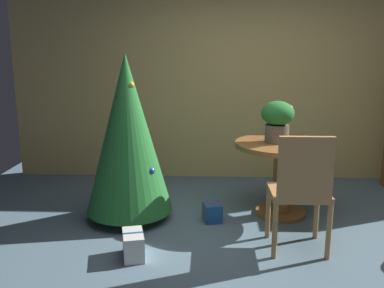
% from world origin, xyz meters
% --- Properties ---
extents(ground_plane, '(6.60, 6.60, 0.00)m').
position_xyz_m(ground_plane, '(0.00, 0.00, 0.00)').
color(ground_plane, slate).
extents(back_wall_panel, '(6.00, 0.10, 2.60)m').
position_xyz_m(back_wall_panel, '(0.00, 2.20, 1.30)').
color(back_wall_panel, tan).
rests_on(back_wall_panel, ground_plane).
extents(round_dining_table, '(0.98, 0.98, 0.77)m').
position_xyz_m(round_dining_table, '(0.32, 0.85, 0.54)').
color(round_dining_table, brown).
rests_on(round_dining_table, ground_plane).
extents(flower_vase, '(0.33, 0.33, 0.42)m').
position_xyz_m(flower_vase, '(0.25, 0.85, 1.01)').
color(flower_vase, '#665B51').
rests_on(flower_vase, round_dining_table).
extents(wooden_chair_near, '(0.48, 0.43, 1.02)m').
position_xyz_m(wooden_chair_near, '(0.32, 0.00, 0.58)').
color(wooden_chair_near, '#B27F4C').
rests_on(wooden_chair_near, ground_plane).
extents(holiday_tree, '(0.86, 0.86, 1.65)m').
position_xyz_m(holiday_tree, '(-1.23, 0.69, 0.87)').
color(holiday_tree, brown).
rests_on(holiday_tree, ground_plane).
extents(gift_box_blue, '(0.21, 0.23, 0.18)m').
position_xyz_m(gift_box_blue, '(-0.39, 0.64, 0.09)').
color(gift_box_blue, '#1E569E').
rests_on(gift_box_blue, ground_plane).
extents(gift_box_cream, '(0.23, 0.32, 0.22)m').
position_xyz_m(gift_box_cream, '(-1.05, -0.14, 0.11)').
color(gift_box_cream, silver).
rests_on(gift_box_cream, ground_plane).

